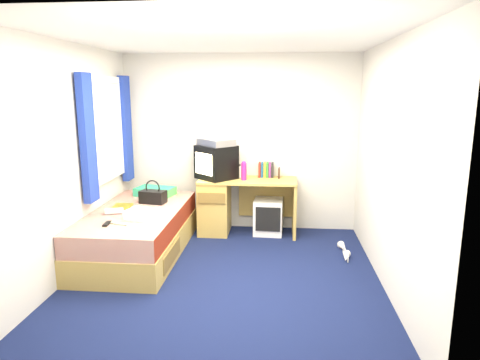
# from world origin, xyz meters

# --- Properties ---
(ground) EXTENTS (3.40, 3.40, 0.00)m
(ground) POSITION_xyz_m (0.00, 0.00, 0.00)
(ground) COLOR #0C1438
(ground) RESTS_ON ground
(room_shell) EXTENTS (3.40, 3.40, 3.40)m
(room_shell) POSITION_xyz_m (0.00, 0.00, 1.45)
(room_shell) COLOR white
(room_shell) RESTS_ON ground
(bed) EXTENTS (1.01, 2.00, 0.54)m
(bed) POSITION_xyz_m (-1.10, 0.55, 0.27)
(bed) COLOR tan
(bed) RESTS_ON ground
(pillow) EXTENTS (0.54, 0.41, 0.11)m
(pillow) POSITION_xyz_m (-1.10, 1.27, 0.59)
(pillow) COLOR teal
(pillow) RESTS_ON bed
(desk) EXTENTS (1.30, 0.55, 0.75)m
(desk) POSITION_xyz_m (-0.14, 1.44, 0.41)
(desk) COLOR tan
(desk) RESTS_ON ground
(storage_cube) EXTENTS (0.40, 0.40, 0.48)m
(storage_cube) POSITION_xyz_m (0.41, 1.44, 0.24)
(storage_cube) COLOR white
(storage_cube) RESTS_ON ground
(crt_tv) EXTENTS (0.61, 0.61, 0.45)m
(crt_tv) POSITION_xyz_m (-0.29, 1.44, 0.97)
(crt_tv) COLOR black
(crt_tv) RESTS_ON desk
(vcr) EXTENTS (0.55, 0.55, 0.09)m
(vcr) POSITION_xyz_m (-0.29, 1.44, 1.24)
(vcr) COLOR #A9A9AB
(vcr) RESTS_ON crt_tv
(book_row) EXTENTS (0.20, 0.13, 0.20)m
(book_row) POSITION_xyz_m (0.37, 1.60, 0.85)
(book_row) COLOR maroon
(book_row) RESTS_ON desk
(picture_frame) EXTENTS (0.02, 0.12, 0.14)m
(picture_frame) POSITION_xyz_m (0.55, 1.55, 0.82)
(picture_frame) COLOR #321A10
(picture_frame) RESTS_ON desk
(pink_water_bottle) EXTENTS (0.08, 0.08, 0.22)m
(pink_water_bottle) POSITION_xyz_m (0.08, 1.37, 0.86)
(pink_water_bottle) COLOR #EA217F
(pink_water_bottle) RESTS_ON desk
(aerosol_can) EXTENTS (0.05, 0.05, 0.16)m
(aerosol_can) POSITION_xyz_m (0.01, 1.52, 0.83)
(aerosol_can) COLOR white
(aerosol_can) RESTS_ON desk
(handbag) EXTENTS (0.34, 0.23, 0.29)m
(handbag) POSITION_xyz_m (-1.01, 0.88, 0.63)
(handbag) COLOR black
(handbag) RESTS_ON bed
(towel) EXTENTS (0.36, 0.32, 0.10)m
(towel) POSITION_xyz_m (-0.95, 0.23, 0.59)
(towel) COLOR white
(towel) RESTS_ON bed
(magazine) EXTENTS (0.23, 0.30, 0.01)m
(magazine) POSITION_xyz_m (-1.32, 0.65, 0.55)
(magazine) COLOR yellow
(magazine) RESTS_ON bed
(water_bottle) EXTENTS (0.21, 0.13, 0.07)m
(water_bottle) POSITION_xyz_m (-1.30, 0.37, 0.58)
(water_bottle) COLOR white
(water_bottle) RESTS_ON bed
(colour_swatch_fan) EXTENTS (0.23, 0.12, 0.01)m
(colour_swatch_fan) POSITION_xyz_m (-1.11, 0.01, 0.55)
(colour_swatch_fan) COLOR orange
(colour_swatch_fan) RESTS_ON bed
(remote_control) EXTENTS (0.06, 0.16, 0.02)m
(remote_control) POSITION_xyz_m (-1.24, -0.02, 0.55)
(remote_control) COLOR black
(remote_control) RESTS_ON bed
(window_assembly) EXTENTS (0.11, 1.42, 1.40)m
(window_assembly) POSITION_xyz_m (-1.55, 0.90, 1.42)
(window_assembly) COLOR silver
(window_assembly) RESTS_ON room_shell
(white_heels) EXTENTS (0.14, 0.54, 0.09)m
(white_heels) POSITION_xyz_m (1.34, 0.72, 0.04)
(white_heels) COLOR white
(white_heels) RESTS_ON ground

